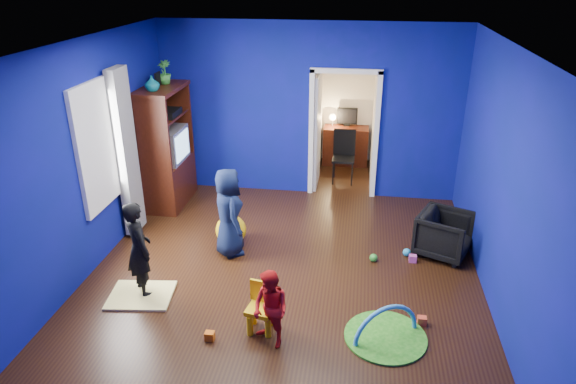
# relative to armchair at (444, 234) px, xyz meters

# --- Properties ---
(floor) EXTENTS (5.00, 5.50, 0.01)m
(floor) POSITION_rel_armchair_xyz_m (-2.10, -0.90, -0.31)
(floor) COLOR black
(floor) RESTS_ON ground
(ceiling) EXTENTS (5.00, 5.50, 0.01)m
(ceiling) POSITION_rel_armchair_xyz_m (-2.10, -0.90, 2.59)
(ceiling) COLOR white
(ceiling) RESTS_ON wall_back
(wall_back) EXTENTS (5.00, 0.02, 2.90)m
(wall_back) POSITION_rel_armchair_xyz_m (-2.10, 1.85, 1.14)
(wall_back) COLOR navy
(wall_back) RESTS_ON floor
(wall_front) EXTENTS (5.00, 0.02, 2.90)m
(wall_front) POSITION_rel_armchair_xyz_m (-2.10, -3.65, 1.14)
(wall_front) COLOR navy
(wall_front) RESTS_ON floor
(wall_left) EXTENTS (0.02, 5.50, 2.90)m
(wall_left) POSITION_rel_armchair_xyz_m (-4.60, -0.90, 1.14)
(wall_left) COLOR navy
(wall_left) RESTS_ON floor
(wall_right) EXTENTS (0.02, 5.50, 2.90)m
(wall_right) POSITION_rel_armchair_xyz_m (0.40, -0.90, 1.14)
(wall_right) COLOR navy
(wall_right) RESTS_ON floor
(alcove) EXTENTS (1.00, 1.75, 2.50)m
(alcove) POSITION_rel_armchair_xyz_m (-1.50, 2.72, 0.94)
(alcove) COLOR silver
(alcove) RESTS_ON floor
(armchair) EXTENTS (0.89, 0.88, 0.62)m
(armchair) POSITION_rel_armchair_xyz_m (0.00, 0.00, 0.00)
(armchair) COLOR black
(armchair) RESTS_ON floor
(child_black) EXTENTS (0.52, 0.52, 1.21)m
(child_black) POSITION_rel_armchair_xyz_m (-3.74, -1.46, 0.30)
(child_black) COLOR black
(child_black) RESTS_ON floor
(child_navy) EXTENTS (0.65, 0.73, 1.25)m
(child_navy) POSITION_rel_armchair_xyz_m (-2.92, -0.39, 0.31)
(child_navy) COLOR #0E0F33
(child_navy) RESTS_ON floor
(toddler_red) EXTENTS (0.54, 0.52, 0.87)m
(toddler_red) POSITION_rel_armchair_xyz_m (-2.03, -2.15, 0.13)
(toddler_red) COLOR red
(toddler_red) RESTS_ON floor
(vase) EXTENTS (0.24, 0.24, 0.23)m
(vase) POSITION_rel_armchair_xyz_m (-4.32, 0.78, 1.76)
(vase) COLOR #0B555F
(vase) RESTS_ON tv_armoire
(potted_plant) EXTENTS (0.22, 0.22, 0.36)m
(potted_plant) POSITION_rel_armchair_xyz_m (-4.32, 1.30, 1.83)
(potted_plant) COLOR green
(potted_plant) RESTS_ON tv_armoire
(tv_armoire) EXTENTS (0.58, 1.14, 1.96)m
(tv_armoire) POSITION_rel_armchair_xyz_m (-4.32, 1.08, 0.67)
(tv_armoire) COLOR #41190A
(tv_armoire) RESTS_ON floor
(crt_tv) EXTENTS (0.46, 0.70, 0.54)m
(crt_tv) POSITION_rel_armchair_xyz_m (-4.28, 1.08, 0.71)
(crt_tv) COLOR silver
(crt_tv) RESTS_ON tv_armoire
(yellow_blanket) EXTENTS (0.82, 0.69, 0.03)m
(yellow_blanket) POSITION_rel_armchair_xyz_m (-3.74, -1.56, -0.30)
(yellow_blanket) COLOR #F2E07A
(yellow_blanket) RESTS_ON floor
(hopper_ball) EXTENTS (0.44, 0.44, 0.44)m
(hopper_ball) POSITION_rel_armchair_xyz_m (-2.97, -0.14, -0.09)
(hopper_ball) COLOR yellow
(hopper_ball) RESTS_ON floor
(kid_chair) EXTENTS (0.33, 0.33, 0.50)m
(kid_chair) POSITION_rel_armchair_xyz_m (-2.18, -1.95, -0.06)
(kid_chair) COLOR yellow
(kid_chair) RESTS_ON floor
(play_mat) EXTENTS (0.89, 0.89, 0.02)m
(play_mat) POSITION_rel_armchair_xyz_m (-0.82, -1.89, -0.30)
(play_mat) COLOR #399221
(play_mat) RESTS_ON floor
(toy_arch) EXTENTS (0.71, 0.46, 0.80)m
(toy_arch) POSITION_rel_armchair_xyz_m (-0.82, -1.89, -0.29)
(toy_arch) COLOR #3F8CD8
(toy_arch) RESTS_ON floor
(window_left) EXTENTS (0.03, 0.95, 1.55)m
(window_left) POSITION_rel_armchair_xyz_m (-4.58, -0.55, 1.24)
(window_left) COLOR white
(window_left) RESTS_ON wall_left
(curtain) EXTENTS (0.14, 0.42, 2.40)m
(curtain) POSITION_rel_armchair_xyz_m (-4.47, -0.00, 0.94)
(curtain) COLOR slate
(curtain) RESTS_ON floor
(doorway) EXTENTS (1.16, 0.10, 2.10)m
(doorway) POSITION_rel_armchair_xyz_m (-1.50, 1.85, 0.74)
(doorway) COLOR white
(doorway) RESTS_ON floor
(study_desk) EXTENTS (0.88, 0.44, 0.75)m
(study_desk) POSITION_rel_armchair_xyz_m (-1.50, 3.36, 0.06)
(study_desk) COLOR #3D140A
(study_desk) RESTS_ON floor
(desk_monitor) EXTENTS (0.40, 0.05, 0.32)m
(desk_monitor) POSITION_rel_armchair_xyz_m (-1.50, 3.48, 0.64)
(desk_monitor) COLOR black
(desk_monitor) RESTS_ON study_desk
(desk_lamp) EXTENTS (0.14, 0.14, 0.14)m
(desk_lamp) POSITION_rel_armchair_xyz_m (-1.78, 3.42, 0.62)
(desk_lamp) COLOR #FFD88C
(desk_lamp) RESTS_ON study_desk
(folding_chair) EXTENTS (0.40, 0.40, 0.92)m
(folding_chair) POSITION_rel_armchair_xyz_m (-1.50, 2.40, 0.15)
(folding_chair) COLOR black
(folding_chair) RESTS_ON floor
(book_shelf) EXTENTS (0.88, 0.24, 0.04)m
(book_shelf) POSITION_rel_armchair_xyz_m (-1.50, 3.47, 1.71)
(book_shelf) COLOR white
(book_shelf) RESTS_ON study_desk
(toy_0) EXTENTS (0.10, 0.08, 0.10)m
(toy_0) POSITION_rel_armchair_xyz_m (-0.42, -1.61, -0.26)
(toy_0) COLOR #D74523
(toy_0) RESTS_ON floor
(toy_1) EXTENTS (0.11, 0.11, 0.11)m
(toy_1) POSITION_rel_armchair_xyz_m (-0.49, -0.12, -0.26)
(toy_1) COLOR #27A7E1
(toy_1) RESTS_ON floor
(toy_2) EXTENTS (0.10, 0.08, 0.10)m
(toy_2) POSITION_rel_armchair_xyz_m (-2.69, -2.20, -0.26)
(toy_2) COLOR #E25E0B
(toy_2) RESTS_ON floor
(toy_3) EXTENTS (0.11, 0.11, 0.11)m
(toy_3) POSITION_rel_armchair_xyz_m (-0.94, -0.33, -0.26)
(toy_3) COLOR green
(toy_3) RESTS_ON floor
(toy_4) EXTENTS (0.10, 0.08, 0.10)m
(toy_4) POSITION_rel_armchair_xyz_m (-0.42, -0.27, -0.26)
(toy_4) COLOR #D851AA
(toy_4) RESTS_ON floor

